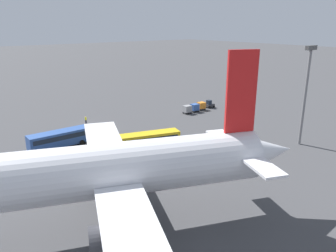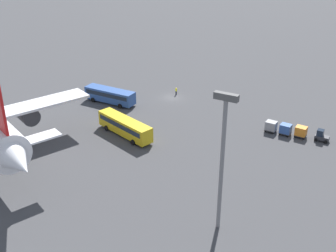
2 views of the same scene
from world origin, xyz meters
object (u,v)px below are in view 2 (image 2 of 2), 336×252
object	(u,v)px
shuttle_bus_far	(125,126)
cargo_cart_orange	(301,131)
baggage_tug	(321,136)
cargo_cart_grey	(271,126)
worker_person	(176,91)
shuttle_bus_near	(110,95)
cargo_cart_blue	(286,129)

from	to	relation	value
shuttle_bus_far	cargo_cart_orange	distance (m)	31.66
cargo_cart_orange	baggage_tug	bearing A→B (deg)	-173.65
cargo_cart_grey	worker_person	bearing A→B (deg)	-18.03
shuttle_bus_far	cargo_cart_orange	xyz separation A→B (m)	(-28.03, -14.68, -0.74)
shuttle_bus_near	shuttle_bus_far	distance (m)	15.83
shuttle_bus_near	shuttle_bus_far	size ratio (longest dim) A/B	0.90
cargo_cart_orange	shuttle_bus_near	bearing A→B (deg)	5.30
shuttle_bus_far	worker_person	world-z (taller)	shuttle_bus_far
baggage_tug	cargo_cart_blue	distance (m)	6.23
baggage_tug	cargo_cart_blue	world-z (taller)	baggage_tug
cargo_cart_blue	cargo_cart_grey	distance (m)	2.67
baggage_tug	cargo_cart_orange	xyz separation A→B (m)	(3.51, 0.39, 0.25)
worker_person	cargo_cart_orange	xyz separation A→B (m)	(-29.30, 7.36, 0.32)
cargo_cart_grey	cargo_cart_blue	bearing A→B (deg)	-178.69
baggage_tug	worker_person	size ratio (longest dim) A/B	1.40
worker_person	cargo_cart_grey	size ratio (longest dim) A/B	0.83
cargo_cart_blue	shuttle_bus_near	bearing A→B (deg)	5.10
baggage_tug	shuttle_bus_far	bearing A→B (deg)	27.48
shuttle_bus_near	cargo_cart_orange	bearing A→B (deg)	-174.52
cargo_cart_orange	cargo_cart_grey	world-z (taller)	same
cargo_cart_orange	cargo_cart_grey	xyz separation A→B (m)	(5.33, 0.44, 0.00)
shuttle_bus_far	worker_person	size ratio (longest dim) A/B	7.30
baggage_tug	cargo_cart_grey	distance (m)	8.89
worker_person	cargo_cart_orange	world-z (taller)	cargo_cart_orange
worker_person	cargo_cart_blue	distance (m)	27.74
shuttle_bus_near	baggage_tug	size ratio (longest dim) A/B	4.67
baggage_tug	cargo_cart_grey	world-z (taller)	baggage_tug
shuttle_bus_near	cargo_cart_blue	bearing A→B (deg)	-174.72
cargo_cart_orange	worker_person	bearing A→B (deg)	-14.11
shuttle_bus_near	worker_person	size ratio (longest dim) A/B	6.55
shuttle_bus_near	baggage_tug	xyz separation A→B (m)	(-42.90, -4.04, -0.92)
shuttle_bus_near	cargo_cart_orange	world-z (taller)	shuttle_bus_near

